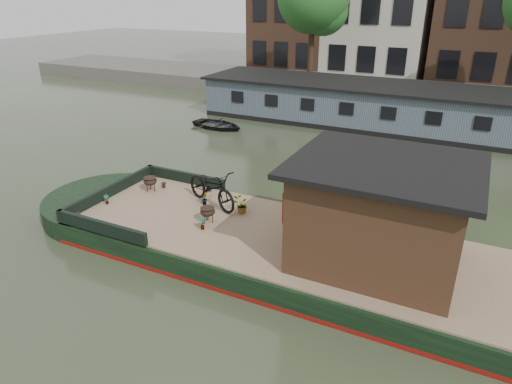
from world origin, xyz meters
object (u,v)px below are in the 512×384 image
at_px(brazier_rear, 150,184).
at_px(dinghy, 218,122).
at_px(bicycle, 212,187).
at_px(cabin, 380,212).
at_px(potted_plant_a, 202,223).
at_px(brazier_front, 208,215).

bearing_deg(brazier_rear, dinghy, 108.25).
distance_m(bicycle, dinghy, 10.54).
xyz_separation_m(cabin, potted_plant_a, (-4.42, -0.58, -1.04)).
relative_size(bicycle, brazier_front, 4.75).
bearing_deg(brazier_front, brazier_rear, 159.72).
relative_size(bicycle, dinghy, 0.75).
bearing_deg(dinghy, brazier_front, -142.56).
distance_m(potted_plant_a, brazier_front, 0.42).
xyz_separation_m(cabin, bicycle, (-4.98, 0.84, -0.67)).
bearing_deg(brazier_front, bicycle, 115.69).
bearing_deg(potted_plant_a, brazier_rear, 153.27).
distance_m(cabin, potted_plant_a, 4.58).
bearing_deg(brazier_rear, cabin, -6.65).
distance_m(cabin, dinghy, 14.36).
bearing_deg(brazier_rear, brazier_front, -20.28).
height_order(cabin, dinghy, cabin).
bearing_deg(cabin, bicycle, 170.40).
distance_m(bicycle, potted_plant_a, 1.58).
relative_size(potted_plant_a, dinghy, 0.13).
height_order(brazier_front, dinghy, brazier_front).
bearing_deg(potted_plant_a, cabin, 7.46).
relative_size(brazier_rear, dinghy, 0.16).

